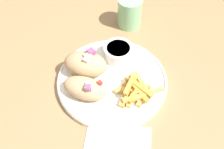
% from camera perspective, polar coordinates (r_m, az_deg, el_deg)
% --- Properties ---
extents(table, '(1.50, 1.50, 0.74)m').
position_cam_1_polar(table, '(0.77, 1.56, -1.75)').
color(table, '#9E7A51').
rests_on(table, ground_plane).
extents(napkin, '(0.16, 0.11, 0.00)m').
position_cam_1_polar(napkin, '(0.61, 1.31, -14.27)').
color(napkin, white).
rests_on(napkin, table).
extents(plate, '(0.29, 0.29, 0.02)m').
position_cam_1_polar(plate, '(0.69, -0.00, -1.26)').
color(plate, white).
rests_on(plate, table).
extents(pita_sandwich_near, '(0.13, 0.10, 0.05)m').
position_cam_1_polar(pita_sandwich_near, '(0.64, -5.91, -2.98)').
color(pita_sandwich_near, tan).
rests_on(pita_sandwich_near, plate).
extents(pita_sandwich_far, '(0.13, 0.10, 0.07)m').
position_cam_1_polar(pita_sandwich_far, '(0.68, -5.77, 2.30)').
color(pita_sandwich_far, tan).
rests_on(pita_sandwich_far, plate).
extents(fries_pile, '(0.12, 0.10, 0.03)m').
position_cam_1_polar(fries_pile, '(0.65, 5.08, -3.45)').
color(fries_pile, '#E5B251').
rests_on(fries_pile, plate).
extents(sauce_ramekin, '(0.08, 0.08, 0.04)m').
position_cam_1_polar(sauce_ramekin, '(0.72, 1.36, 5.00)').
color(sauce_ramekin, white).
rests_on(sauce_ramekin, plate).
extents(water_glass, '(0.07, 0.07, 0.09)m').
position_cam_1_polar(water_glass, '(0.83, 3.85, 13.09)').
color(water_glass, '#8CCC93').
rests_on(water_glass, table).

